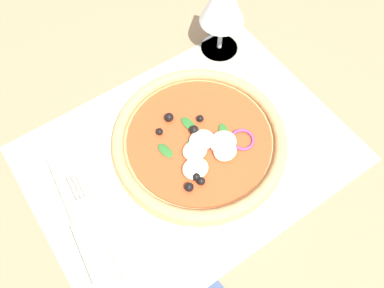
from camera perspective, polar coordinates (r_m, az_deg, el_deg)
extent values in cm
cube|color=#9E7A56|center=(59.71, -0.43, -2.00)|extent=(190.00, 140.00, 2.40)
cube|color=#A39984|center=(58.47, -0.43, -1.37)|extent=(45.56, 33.86, 0.40)
cylinder|color=white|center=(58.13, 1.29, -0.47)|extent=(29.86, 29.86, 1.10)
cylinder|color=tan|center=(57.21, 1.31, 0.04)|extent=(25.52, 25.52, 1.00)
torus|color=tan|center=(56.46, 1.33, 0.46)|extent=(25.28, 25.28, 1.80)
cylinder|color=#C64C23|center=(56.64, 1.32, 0.36)|extent=(20.93, 20.93, 0.30)
ellipsoid|color=beige|center=(55.16, 0.47, -0.91)|extent=(3.57, 3.21, 1.07)
ellipsoid|color=beige|center=(55.90, 4.49, 0.30)|extent=(4.03, 3.62, 1.21)
ellipsoid|color=beige|center=(55.96, 1.41, 0.60)|extent=(3.75, 3.38, 1.13)
ellipsoid|color=beige|center=(55.30, 4.79, -1.05)|extent=(3.40, 3.06, 1.02)
ellipsoid|color=beige|center=(53.86, 0.49, -3.53)|extent=(3.70, 3.33, 1.11)
sphere|color=black|center=(52.63, -0.43, -6.24)|extent=(1.26, 1.26, 1.26)
sphere|color=black|center=(53.05, 1.32, -5.38)|extent=(1.14, 1.14, 1.14)
sphere|color=black|center=(57.88, 1.18, 3.70)|extent=(1.06, 1.06, 1.06)
sphere|color=black|center=(56.87, -4.73, 1.79)|extent=(1.06, 1.06, 1.06)
sphere|color=black|center=(56.65, 0.29, 2.04)|extent=(1.36, 1.36, 1.36)
sphere|color=black|center=(53.27, 0.63, -4.79)|extent=(1.18, 1.18, 1.18)
sphere|color=black|center=(57.90, -3.34, 3.87)|extent=(1.36, 1.36, 1.36)
torus|color=#8E3D75|center=(56.79, 7.29, 0.64)|extent=(3.52, 3.53, 0.70)
torus|color=#8E3D75|center=(56.28, 4.19, 0.29)|extent=(3.96, 3.90, 1.44)
ellipsoid|color=#2D6B28|center=(57.78, -0.54, 2.95)|extent=(1.69, 2.93, 0.30)
ellipsoid|color=#2D6B28|center=(57.26, 4.53, 1.83)|extent=(2.61, 3.13, 0.30)
ellipsoid|color=#2D6B28|center=(55.64, -3.87, -0.94)|extent=(1.75, 2.96, 0.30)
ellipsoid|color=#2D6B28|center=(56.37, 0.21, 0.62)|extent=(2.88, 1.58, 0.30)
cube|color=#B2B5BA|center=(54.06, -12.52, -14.71)|extent=(1.90, 11.20, 0.44)
cube|color=#B2B5BA|center=(56.58, -15.24, -8.68)|extent=(2.42, 2.71, 0.44)
cube|color=#B2B5BA|center=(58.05, -15.66, -5.49)|extent=(0.71, 4.33, 0.44)
cube|color=#B2B5BA|center=(58.08, -16.20, -5.74)|extent=(0.71, 4.33, 0.44)
cube|color=#B2B5BA|center=(58.11, -16.74, -5.99)|extent=(0.71, 4.33, 0.44)
cube|color=#B2B5BA|center=(58.16, -17.28, -6.24)|extent=(0.71, 4.33, 0.44)
cube|color=#B2B5BA|center=(54.65, -16.48, -15.32)|extent=(2.24, 8.49, 0.62)
cube|color=#B2B5BA|center=(58.75, -19.71, -6.64)|extent=(3.29, 11.75, 0.44)
cylinder|color=silver|center=(70.91, 3.95, 13.74)|extent=(6.40, 6.40, 0.40)
cylinder|color=silver|center=(68.61, 4.11, 15.57)|extent=(0.80, 0.80, 6.00)
cone|color=#4C993D|center=(64.55, 4.46, 19.30)|extent=(4.60, 4.60, 5.10)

